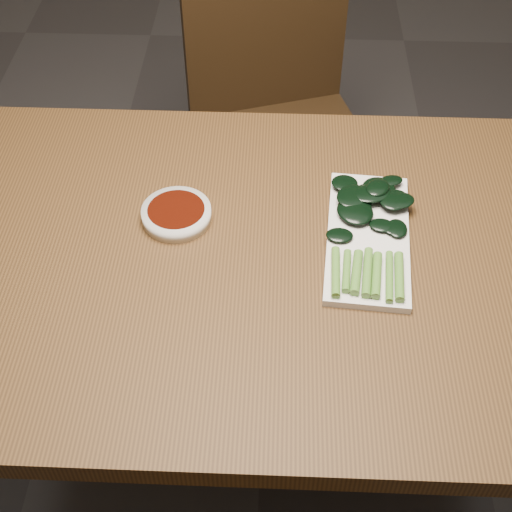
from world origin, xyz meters
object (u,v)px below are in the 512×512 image
at_px(table, 262,281).
at_px(chair_far, 278,117).
at_px(serving_plate, 368,238).
at_px(gai_lan, 370,220).
at_px(sauce_bowl, 177,214).

relative_size(table, chair_far, 1.57).
height_order(serving_plate, gai_lan, gai_lan).
xyz_separation_m(sauce_bowl, gai_lan, (0.34, -0.01, 0.01)).
bearing_deg(table, sauce_bowl, 153.58).
bearing_deg(sauce_bowl, gai_lan, -2.23).
relative_size(sauce_bowl, gai_lan, 0.41).
relative_size(table, serving_plate, 4.36).
distance_m(sauce_bowl, serving_plate, 0.34).
distance_m(table, gai_lan, 0.22).
bearing_deg(chair_far, serving_plate, -95.32).
height_order(chair_far, serving_plate, chair_far).
bearing_deg(sauce_bowl, table, -26.42).
relative_size(chair_far, gai_lan, 2.96).
xyz_separation_m(chair_far, sauce_bowl, (-0.17, -0.67, 0.28)).
bearing_deg(serving_plate, table, -168.29).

